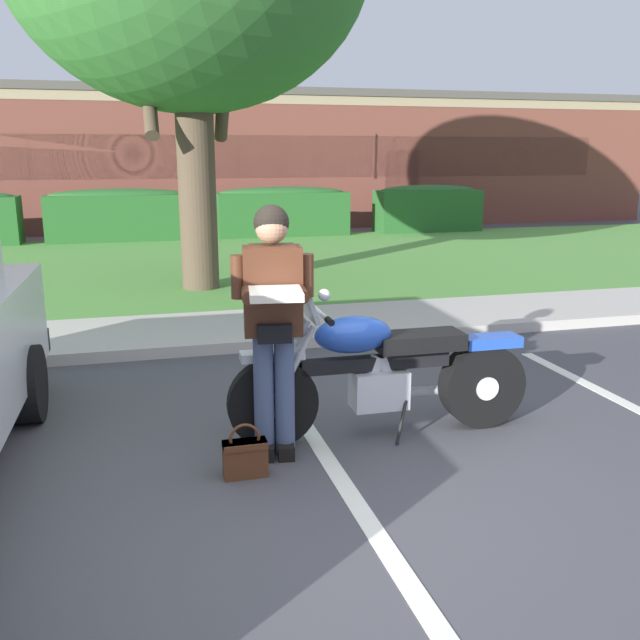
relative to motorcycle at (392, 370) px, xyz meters
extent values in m
plane|color=#424247|center=(-0.61, -0.80, -0.49)|extent=(140.00, 140.00, 0.00)
cube|color=#B7B2A8|center=(-0.61, 2.47, -0.43)|extent=(60.00, 0.20, 0.12)
cube|color=#B7B2A8|center=(-0.61, 3.32, -0.45)|extent=(60.00, 1.50, 0.08)
cube|color=#518E3D|center=(-0.61, 8.18, -0.46)|extent=(60.00, 8.21, 0.06)
cube|color=silver|center=(-0.57, -0.60, -0.49)|extent=(0.15, 4.40, 0.01)
cylinder|color=black|center=(-0.88, 0.01, -0.17)|extent=(0.64, 0.11, 0.64)
cylinder|color=silver|center=(-0.88, 0.01, -0.17)|extent=(0.18, 0.12, 0.18)
cylinder|color=black|center=(0.72, -0.01, -0.17)|extent=(0.64, 0.19, 0.64)
cylinder|color=silver|center=(0.72, -0.01, -0.17)|extent=(0.18, 0.20, 0.18)
cube|color=silver|center=(-0.88, 0.01, 0.18)|extent=(0.44, 0.14, 0.06)
cube|color=blue|center=(0.77, -0.01, 0.17)|extent=(0.44, 0.20, 0.08)
cylinder|color=silver|center=(-0.74, -0.08, 0.11)|extent=(0.31, 0.05, 0.58)
cylinder|color=silver|center=(-0.74, 0.08, 0.11)|extent=(0.31, 0.05, 0.58)
sphere|color=silver|center=(-0.71, 0.00, 0.37)|extent=(0.17, 0.17, 0.17)
cylinder|color=silver|center=(-0.57, 0.00, 0.49)|extent=(0.04, 0.72, 0.03)
cylinder|color=black|center=(-0.57, -0.36, 0.49)|extent=(0.05, 0.10, 0.04)
cylinder|color=black|center=(-0.56, 0.36, 0.49)|extent=(0.05, 0.10, 0.04)
sphere|color=silver|center=(-0.59, -0.30, 0.65)|extent=(0.08, 0.08, 0.08)
sphere|color=silver|center=(-0.58, 0.30, 0.65)|extent=(0.08, 0.08, 0.08)
cube|color=#B2BCC6|center=(-0.65, 0.00, 0.59)|extent=(0.14, 0.36, 0.35)
cube|color=black|center=(-0.13, 0.00, 0.07)|extent=(1.10, 0.11, 0.10)
ellipsoid|color=blue|center=(-0.30, 0.00, 0.29)|extent=(0.56, 0.33, 0.26)
cube|color=black|center=(0.20, -0.01, 0.21)|extent=(0.64, 0.29, 0.12)
cube|color=silver|center=(-0.10, 0.00, -0.13)|extent=(0.40, 0.24, 0.28)
cylinder|color=silver|center=(-0.13, 0.00, 0.03)|extent=(0.18, 0.12, 0.21)
cylinder|color=silver|center=(-0.07, 0.00, 0.03)|extent=(0.18, 0.12, 0.21)
cylinder|color=silver|center=(0.27, 0.13, -0.23)|extent=(0.60, 0.09, 0.08)
cylinder|color=silver|center=(0.47, 0.13, -0.23)|extent=(0.60, 0.09, 0.08)
cylinder|color=black|center=(0.02, -0.16, -0.34)|extent=(0.12, 0.12, 0.30)
cube|color=black|center=(-0.83, -0.17, -0.44)|extent=(0.14, 0.25, 0.10)
cube|color=black|center=(-0.97, -0.15, -0.44)|extent=(0.14, 0.25, 0.10)
cylinder|color=#47567A|center=(-0.83, -0.15, -0.06)|extent=(0.14, 0.14, 0.86)
cylinder|color=#47567A|center=(-0.97, -0.13, -0.06)|extent=(0.14, 0.14, 0.86)
cube|color=#4C2819|center=(-0.90, -0.14, 0.66)|extent=(0.41, 0.27, 0.58)
cube|color=#4C2819|center=(-0.90, -0.14, 0.93)|extent=(0.32, 0.24, 0.06)
sphere|color=#A87A5B|center=(-0.90, -0.14, 1.07)|extent=(0.21, 0.21, 0.21)
sphere|color=black|center=(-0.89, -0.12, 1.10)|extent=(0.23, 0.23, 0.23)
cube|color=black|center=(-0.91, -0.27, 0.41)|extent=(0.23, 0.13, 0.12)
cylinder|color=#4C2819|center=(-0.76, -0.32, 0.68)|extent=(0.13, 0.35, 0.09)
cylinder|color=#4C2819|center=(-1.08, -0.28, 0.68)|extent=(0.13, 0.35, 0.09)
cylinder|color=#4C2819|center=(-0.68, -0.19, 0.76)|extent=(0.10, 0.10, 0.28)
cylinder|color=#4C2819|center=(-1.12, -0.13, 0.76)|extent=(0.10, 0.10, 0.28)
cube|color=beige|center=(-0.94, -0.44, 0.70)|extent=(0.36, 0.36, 0.05)
cube|color=#562D19|center=(-1.14, -0.41, -0.37)|extent=(0.28, 0.12, 0.24)
cube|color=#562D19|center=(-1.14, -0.42, -0.27)|extent=(0.28, 0.13, 0.04)
torus|color=#562D19|center=(-1.14, -0.41, -0.23)|extent=(0.20, 0.02, 0.20)
cylinder|color=black|center=(-2.62, 0.95, -0.19)|extent=(0.25, 0.60, 0.60)
cylinder|color=#4C3D2D|center=(-0.85, 5.81, 0.91)|extent=(0.55, 0.55, 2.81)
cylinder|color=#4C3D2D|center=(-0.44, 5.81, 2.24)|extent=(0.19, 0.98, 1.09)
cylinder|color=#4C3D2D|center=(-1.46, 5.81, 2.34)|extent=(0.19, 1.35, 1.30)
cube|color=#235623|center=(-2.11, 12.18, 0.06)|extent=(3.25, 0.90, 1.10)
ellipsoid|color=#235623|center=(-2.11, 12.18, 0.61)|extent=(3.09, 0.84, 0.28)
cube|color=#235623|center=(1.73, 12.18, 0.06)|extent=(3.21, 0.90, 1.10)
ellipsoid|color=#235623|center=(1.73, 12.18, 0.61)|extent=(3.05, 0.84, 0.28)
cube|color=#235623|center=(5.56, 12.18, 0.06)|extent=(2.71, 0.90, 1.10)
ellipsoid|color=#235623|center=(5.56, 12.18, 0.61)|extent=(2.58, 0.84, 0.28)
cube|color=brown|center=(0.27, 18.30, 1.27)|extent=(26.29, 8.72, 3.52)
cube|color=#998466|center=(0.27, 13.98, 2.91)|extent=(26.29, 0.10, 0.24)
cube|color=#4C4742|center=(0.27, 18.30, 3.13)|extent=(26.56, 8.81, 0.20)
cube|color=#1E282D|center=(0.27, 13.97, 1.45)|extent=(22.35, 0.06, 1.10)
cube|color=brown|center=(-4.20, 13.96, 1.45)|extent=(0.08, 0.04, 1.20)
cube|color=brown|center=(0.27, 13.96, 1.45)|extent=(0.08, 0.04, 1.20)
cube|color=brown|center=(4.74, 13.96, 1.45)|extent=(0.08, 0.04, 1.20)
cube|color=brown|center=(9.21, 13.96, 1.45)|extent=(0.08, 0.04, 1.20)
cube|color=#473323|center=(5.53, 13.98, 0.56)|extent=(1.00, 0.08, 2.10)
camera|label=1|loc=(-1.72, -4.46, 1.53)|focal=38.58mm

